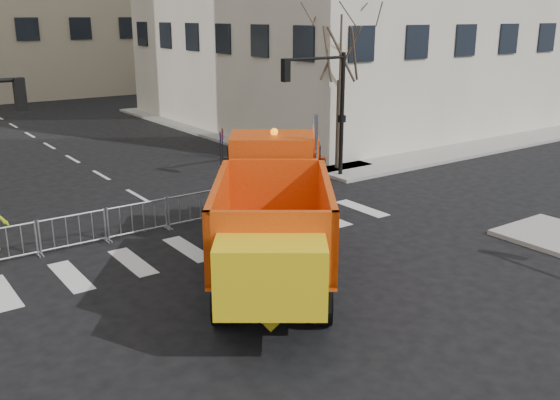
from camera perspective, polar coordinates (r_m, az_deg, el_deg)
ground at (r=15.71m, az=4.67°, el=-9.53°), size 120.00×120.00×0.00m
sidewalk_back at (r=22.36m, az=-9.46°, el=-1.42°), size 64.00×5.00×0.15m
traffic_light_right at (r=27.19m, az=5.68°, el=7.61°), size 0.18×0.18×5.40m
crowd_barriers at (r=21.14m, az=-10.25°, el=-1.17°), size 12.60×0.60×1.10m
street_tree at (r=28.25m, az=5.48°, el=10.10°), size 3.00×3.00×7.50m
plow_truck at (r=16.54m, az=-0.61°, el=-1.07°), size 8.72×10.56×4.24m
cop_a at (r=21.29m, az=-2.19°, el=-0.07°), size 0.69×0.68×1.61m
cop_b at (r=22.54m, az=-0.02°, el=1.34°), size 1.16×1.04×1.95m
cop_c at (r=21.67m, az=-0.39°, el=0.47°), size 0.91×1.11×1.77m
newspaper_box at (r=26.09m, az=3.54°, el=2.80°), size 0.51×0.47×1.10m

